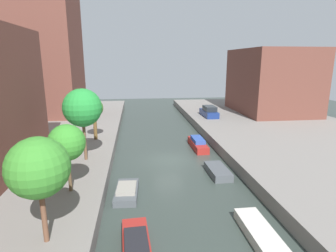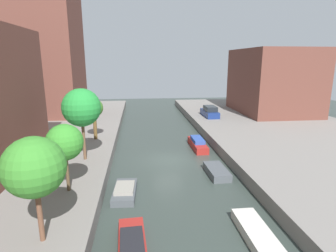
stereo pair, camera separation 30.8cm
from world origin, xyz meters
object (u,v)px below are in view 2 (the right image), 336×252
at_px(moored_boat_right_1, 258,236).
at_px(parked_car, 210,112).
at_px(moored_boat_right_2, 217,171).
at_px(moored_boat_right_3, 198,144).
at_px(street_tree_0, 34,167).
at_px(street_tree_3, 94,109).
at_px(street_tree_2, 81,108).
at_px(street_tree_1, 65,143).
at_px(moored_boat_left_2, 125,191).
at_px(moored_boat_left_1, 132,250).
at_px(low_block_right, 273,81).
at_px(apartment_tower_far, 42,45).

bearing_deg(moored_boat_right_1, parked_car, 80.38).
relative_size(moored_boat_right_2, moored_boat_right_3, 0.70).
xyz_separation_m(street_tree_0, street_tree_3, (0.00, 16.39, -0.33)).
xyz_separation_m(street_tree_0, street_tree_2, (0.00, 10.42, 0.78)).
bearing_deg(street_tree_1, moored_boat_left_2, 15.48).
xyz_separation_m(street_tree_2, moored_boat_right_1, (10.20, -10.24, -4.97)).
xyz_separation_m(moored_boat_right_1, moored_boat_right_2, (0.25, 8.16, 0.02)).
distance_m(parked_car, moored_boat_right_1, 26.75).
relative_size(street_tree_1, moored_boat_right_1, 0.97).
distance_m(moored_boat_left_1, moored_boat_right_3, 16.90).
distance_m(low_block_right, moored_boat_left_1, 36.40).
height_order(moored_boat_right_1, moored_boat_right_2, moored_boat_right_2).
distance_m(street_tree_1, moored_boat_right_3, 15.20).
distance_m(street_tree_1, moored_boat_left_1, 7.49).
distance_m(apartment_tower_far, low_block_right, 34.46).
relative_size(moored_boat_right_1, moored_boat_right_2, 1.35).
distance_m(apartment_tower_far, moored_boat_right_1, 37.78).
bearing_deg(moored_boat_left_1, street_tree_0, 175.48).
bearing_deg(parked_car, moored_boat_right_3, -110.60).
xyz_separation_m(street_tree_1, parked_car, (14.66, 21.66, -2.45)).
xyz_separation_m(moored_boat_left_2, moored_boat_right_2, (7.09, 2.56, 0.00)).
bearing_deg(street_tree_2, apartment_tower_far, 113.74).
relative_size(low_block_right, street_tree_0, 2.73).
distance_m(street_tree_2, moored_boat_left_2, 7.57).
bearing_deg(moored_boat_left_1, moored_boat_left_2, 95.66).
relative_size(apartment_tower_far, moored_boat_left_1, 4.47).
bearing_deg(moored_boat_right_3, moored_boat_left_1, -112.53).
bearing_deg(moored_boat_right_1, moored_boat_right_3, 89.09).
xyz_separation_m(low_block_right, street_tree_0, (-25.00, -28.90, -1.32)).
distance_m(moored_boat_left_1, moored_boat_right_1, 6.25).
bearing_deg(moored_boat_right_2, low_block_right, 54.72).
xyz_separation_m(low_block_right, parked_car, (-10.34, -2.38, -4.15)).
relative_size(street_tree_0, street_tree_1, 1.14).
bearing_deg(street_tree_1, parked_car, 55.91).
bearing_deg(parked_car, moored_boat_left_1, -111.73).
height_order(street_tree_1, moored_boat_right_3, street_tree_1).
height_order(low_block_right, moored_boat_left_1, low_block_right).
xyz_separation_m(apartment_tower_far, moored_boat_right_1, (19.20, -30.70, -10.78)).
height_order(moored_boat_left_2, moored_boat_right_2, moored_boat_left_2).
bearing_deg(street_tree_0, moored_boat_right_3, 55.68).
height_order(apartment_tower_far, street_tree_2, apartment_tower_far).
xyz_separation_m(apartment_tower_far, moored_boat_right_3, (19.44, -15.60, -10.61)).
bearing_deg(low_block_right, moored_boat_right_3, -136.94).
bearing_deg(moored_boat_right_2, street_tree_0, -141.41).
relative_size(low_block_right, moored_boat_left_1, 2.91).
distance_m(street_tree_1, moored_boat_right_2, 11.66).
distance_m(low_block_right, moored_boat_right_2, 25.77).
bearing_deg(moored_boat_left_2, street_tree_3, 107.60).
height_order(street_tree_3, parked_car, street_tree_3).
relative_size(street_tree_0, moored_boat_left_1, 1.07).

